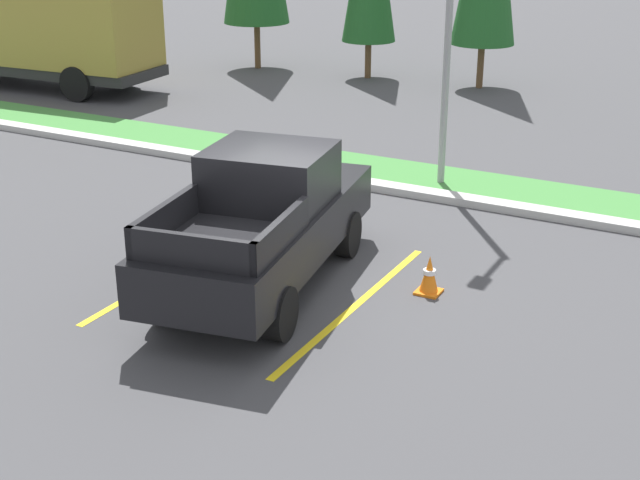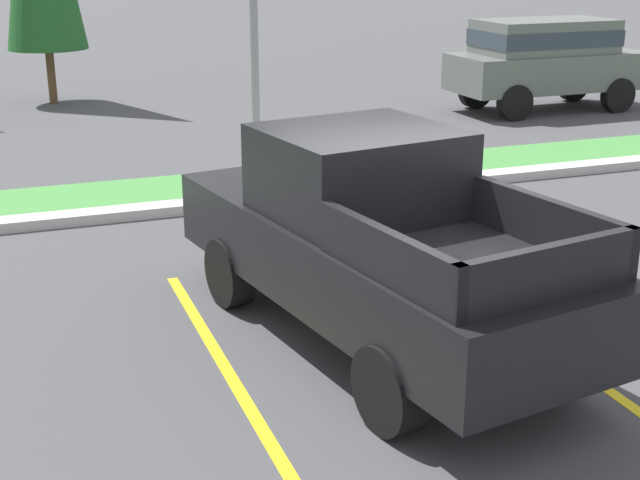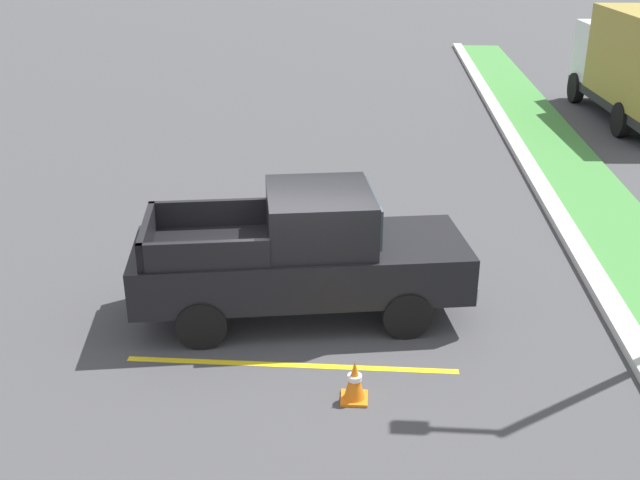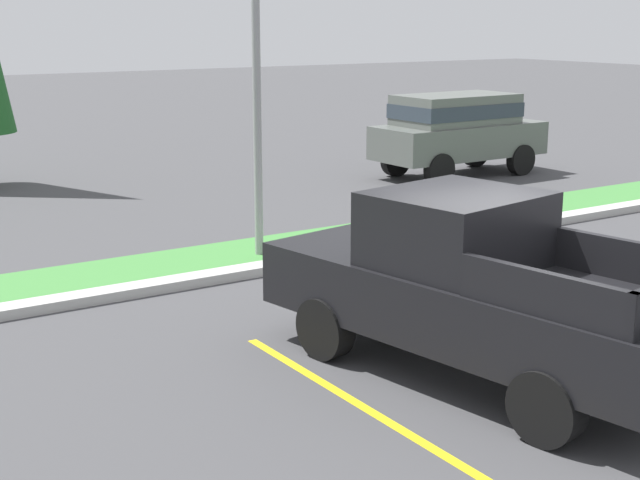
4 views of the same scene
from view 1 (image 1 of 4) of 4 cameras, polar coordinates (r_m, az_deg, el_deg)
The scene contains 8 objects.
ground_plane at distance 13.60m, azimuth -1.78°, elevation -3.17°, with size 120.00×120.00×0.00m, color #424244.
parking_line_near at distance 14.57m, azimuth -8.75°, elevation -1.66°, with size 0.12×4.80×0.01m, color yellow.
parking_line_far at distance 13.07m, azimuth 2.25°, elevation -4.22°, with size 0.12×4.80×0.01m, color yellow.
curb_strip at distance 17.77m, azimuth 6.31°, elevation 3.02°, with size 56.00×0.40×0.15m, color #B2B2AD.
grass_median at distance 18.76m, azimuth 7.59°, elevation 3.82°, with size 56.00×1.80×0.06m, color #42843D.
pickup_truck_main at distance 13.40m, azimuth -3.58°, elevation 1.24°, with size 2.75×5.47×2.10m.
cargo_truck_distant at distance 28.23m, azimuth -16.73°, elevation 12.88°, with size 6.93×2.85×3.40m.
traffic_cone at distance 13.46m, azimuth 6.97°, elevation -2.24°, with size 0.36×0.36×0.60m.
Camera 1 is at (6.23, -10.67, 5.69)m, focal length 50.27 mm.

